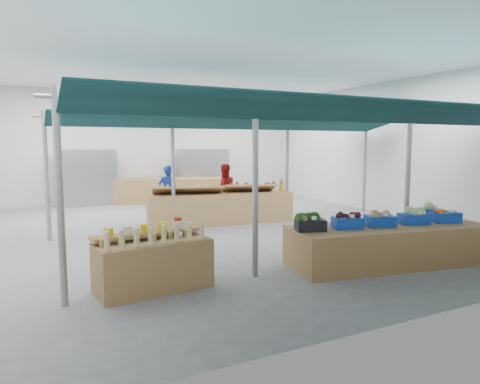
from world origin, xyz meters
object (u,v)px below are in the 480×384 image
(bottle_shelf, at_px, (152,262))
(fruit_counter, at_px, (221,208))
(veg_counter, at_px, (389,245))
(vendor_right, at_px, (224,190))
(vendor_left, at_px, (168,193))

(bottle_shelf, relative_size, fruit_counter, 0.44)
(veg_counter, height_order, fruit_counter, fruit_counter)
(veg_counter, bearing_deg, bottle_shelf, -178.10)
(veg_counter, relative_size, vendor_right, 2.31)
(bottle_shelf, bearing_deg, vendor_right, 50.24)
(veg_counter, xyz_separation_m, vendor_right, (-0.52, 6.31, 0.45))
(vendor_left, bearing_deg, fruit_counter, 144.71)
(vendor_right, bearing_deg, fruit_counter, 68.61)
(bottle_shelf, bearing_deg, vendor_left, 64.61)
(veg_counter, height_order, vendor_left, vendor_left)
(vendor_left, height_order, vendor_right, same)
(vendor_left, bearing_deg, vendor_right, -172.78)
(veg_counter, height_order, vendor_right, vendor_right)
(fruit_counter, relative_size, vendor_right, 2.50)
(fruit_counter, bearing_deg, bottle_shelf, -117.36)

